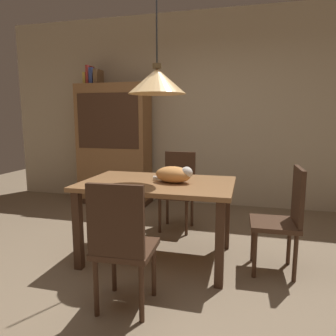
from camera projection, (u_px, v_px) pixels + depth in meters
ground at (148, 288)px, 2.46m from camera, size 10.00×10.00×0.00m
back_wall at (201, 111)px, 4.76m from camera, size 6.40×0.10×2.90m
dining_table at (158, 192)px, 2.90m from camera, size 1.40×0.90×0.75m
chair_near_front at (122, 242)px, 2.08m from camera, size 0.42×0.42×0.93m
chair_far_back at (178, 187)px, 3.77m from camera, size 0.41×0.41×0.93m
chair_right_side at (284, 215)px, 2.65m from camera, size 0.41×0.41×0.93m
cat_sleeping at (174, 174)px, 2.83m from camera, size 0.40×0.28×0.16m
pendant_lamp at (157, 81)px, 2.74m from camera, size 0.52×0.52×1.30m
hutch_bookcase at (114, 147)px, 4.85m from camera, size 1.12×0.45×1.85m
book_yellow_short at (87, 79)px, 4.79m from camera, size 0.04×0.20×0.18m
book_red_tall at (90, 75)px, 4.77m from camera, size 0.04×0.22×0.28m
book_blue_wide at (94, 77)px, 4.76m from camera, size 0.06×0.24×0.24m
book_brown_thick at (98, 77)px, 4.74m from camera, size 0.06×0.24×0.22m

